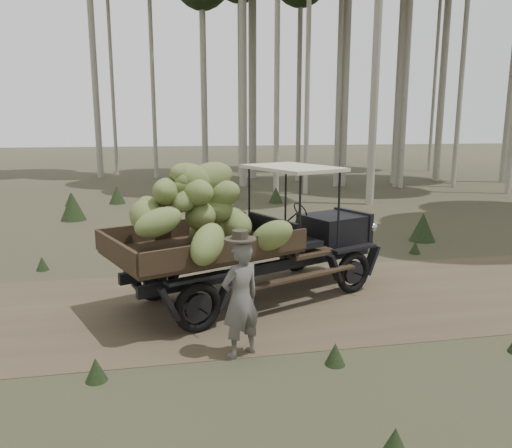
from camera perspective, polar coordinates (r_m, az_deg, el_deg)
The scene contains 4 objects.
ground at distance 8.68m, azimuth -6.68°, elevation -9.45°, with size 120.00×120.00×0.00m, color #473D2B.
dirt_track at distance 8.68m, azimuth -6.68°, elevation -9.42°, with size 70.00×4.00×0.01m, color brown.
banana_truck at distance 8.54m, azimuth -3.24°, elevation 0.47°, with size 5.25×3.59×2.55m.
farmer at distance 6.67m, azimuth -1.78°, elevation -8.42°, with size 0.69×0.60×1.73m.
Camera 1 is at (-0.54, -8.09, 3.10)m, focal length 35.00 mm.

